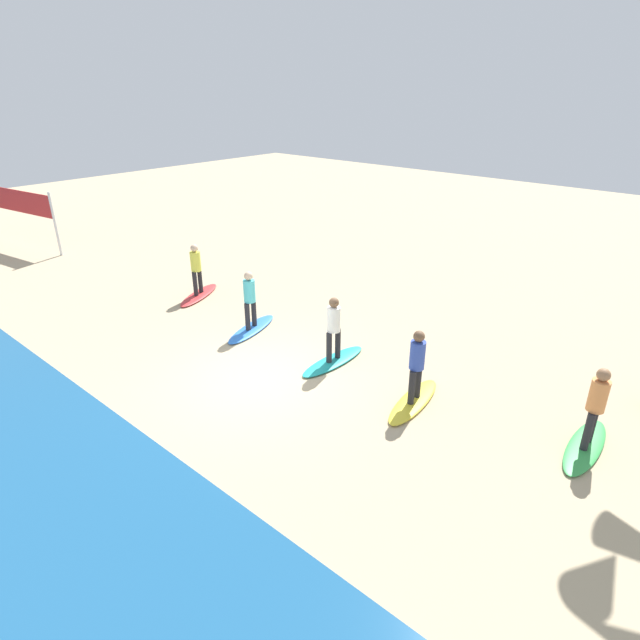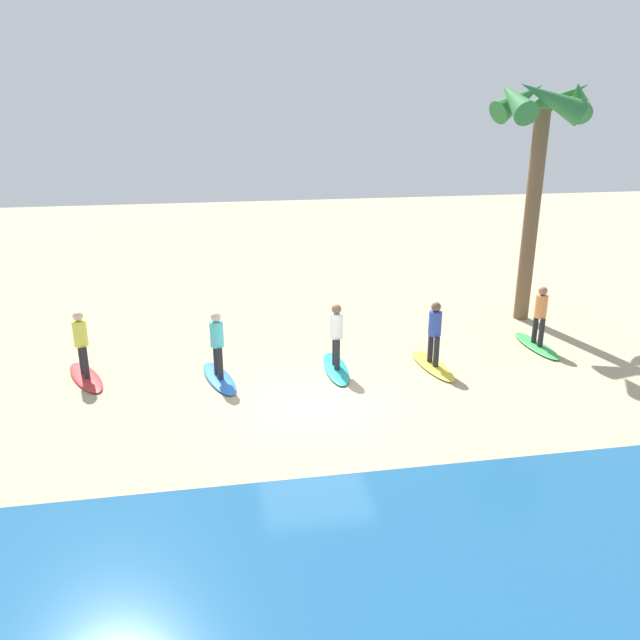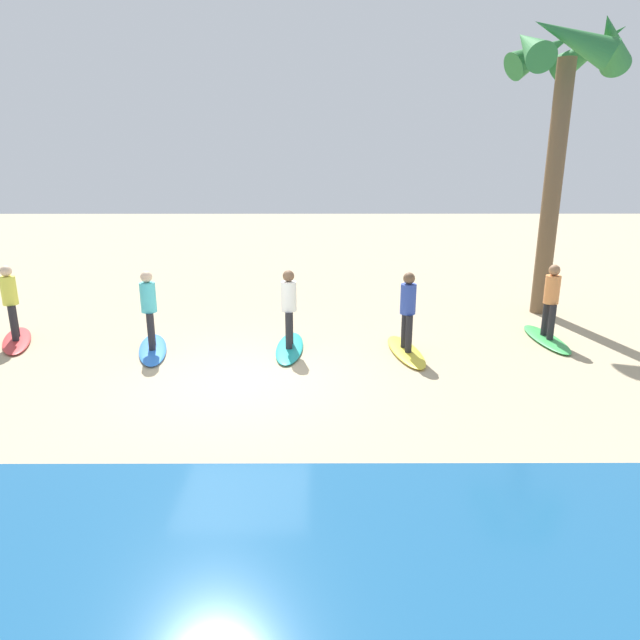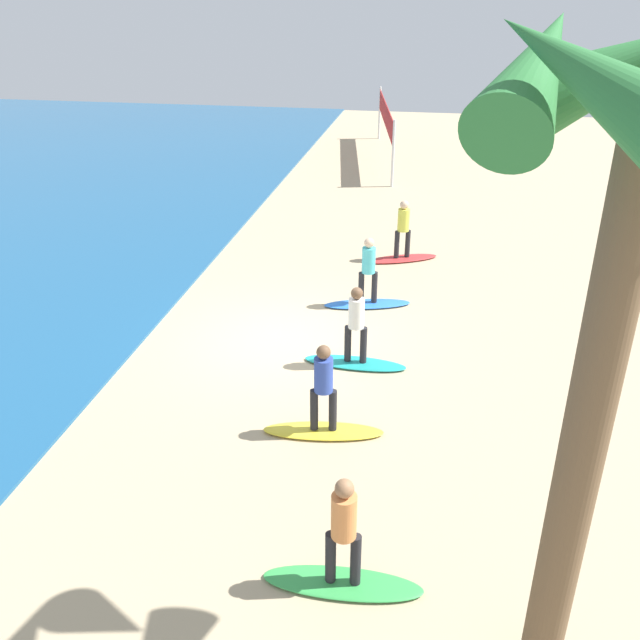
{
  "view_description": "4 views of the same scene",
  "coord_description": "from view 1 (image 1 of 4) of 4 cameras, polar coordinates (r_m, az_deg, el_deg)",
  "views": [
    {
      "loc": [
        -8.03,
        7.06,
        6.34
      ],
      "look_at": [
        -0.03,
        -2.11,
        0.78
      ],
      "focal_mm": 29.43,
      "sensor_mm": 36.0,
      "label": 1
    },
    {
      "loc": [
        2.07,
        12.59,
        6.41
      ],
      "look_at": [
        -0.5,
        -2.12,
        1.2
      ],
      "focal_mm": 35.56,
      "sensor_mm": 36.0,
      "label": 2
    },
    {
      "loc": [
        -1.44,
        9.64,
        4.02
      ],
      "look_at": [
        -1.47,
        -1.16,
        0.82
      ],
      "focal_mm": 31.59,
      "sensor_mm": 36.0,
      "label": 3
    },
    {
      "loc": [
        -12.93,
        -3.11,
        7.05
      ],
      "look_at": [
        -1.01,
        -1.0,
        1.06
      ],
      "focal_mm": 38.4,
      "sensor_mm": 36.0,
      "label": 4
    }
  ],
  "objects": [
    {
      "name": "surfboard_green",
      "position": [
        11.36,
        26.86,
        -12.17
      ],
      "size": [
        0.65,
        2.12,
        0.09
      ],
      "primitive_type": "ellipsoid",
      "rotation": [
        0.0,
        0.0,
        1.61
      ],
      "color": "green",
      "rests_on": "ground"
    },
    {
      "name": "surfboard_red",
      "position": [
        17.39,
        -13.02,
        2.68
      ],
      "size": [
        1.36,
        2.15,
        0.09
      ],
      "primitive_type": "ellipsoid",
      "rotation": [
        0.0,
        0.0,
        1.99
      ],
      "color": "red",
      "rests_on": "ground"
    },
    {
      "name": "surfboard_yellow",
      "position": [
        11.61,
        10.12,
        -8.7
      ],
      "size": [
        0.83,
        2.15,
        0.09
      ],
      "primitive_type": "ellipsoid",
      "rotation": [
        0.0,
        0.0,
        1.7
      ],
      "color": "yellow",
      "rests_on": "ground"
    },
    {
      "name": "surfer_blue",
      "position": [
        14.33,
        -7.66,
        2.61
      ],
      "size": [
        0.32,
        0.45,
        1.64
      ],
      "color": "#232328",
      "rests_on": "surfboard_blue"
    },
    {
      "name": "surfboard_blue",
      "position": [
        14.73,
        -7.45,
        -0.97
      ],
      "size": [
        1.08,
        2.17,
        0.09
      ],
      "primitive_type": "ellipsoid",
      "rotation": [
        0.0,
        0.0,
        1.83
      ],
      "color": "blue",
      "rests_on": "ground"
    },
    {
      "name": "surfer_yellow",
      "position": [
        11.11,
        10.49,
        -4.42
      ],
      "size": [
        0.32,
        0.46,
        1.64
      ],
      "color": "#232328",
      "rests_on": "surfboard_yellow"
    },
    {
      "name": "surfboard_teal",
      "position": [
        12.97,
        1.45,
        -4.49
      ],
      "size": [
        0.62,
        2.12,
        0.09
      ],
      "primitive_type": "ellipsoid",
      "rotation": [
        0.0,
        0.0,
        1.54
      ],
      "color": "teal",
      "rests_on": "ground"
    },
    {
      "name": "surfer_teal",
      "position": [
        12.52,
        1.5,
        -0.52
      ],
      "size": [
        0.32,
        0.46,
        1.64
      ],
      "color": "#232328",
      "rests_on": "surfboard_teal"
    },
    {
      "name": "surfer_green",
      "position": [
        10.84,
        27.85,
        -7.91
      ],
      "size": [
        0.32,
        0.46,
        1.64
      ],
      "color": "#232328",
      "rests_on": "surfboard_green"
    },
    {
      "name": "surfer_red",
      "position": [
        17.06,
        -13.33,
        5.77
      ],
      "size": [
        0.32,
        0.43,
        1.64
      ],
      "color": "#232328",
      "rests_on": "surfboard_red"
    },
    {
      "name": "ground_plane",
      "position": [
        12.43,
        -6.55,
        -6.28
      ],
      "size": [
        60.0,
        60.0,
        0.0
      ],
      "primitive_type": "plane",
      "color": "tan"
    }
  ]
}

